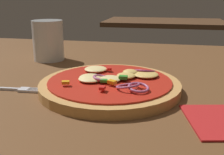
% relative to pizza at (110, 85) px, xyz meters
% --- Properties ---
extents(dining_table, '(1.17, 1.04, 0.03)m').
position_rel_pizza_xyz_m(dining_table, '(-0.01, 0.01, -0.03)').
color(dining_table, brown).
rests_on(dining_table, ground).
extents(pizza, '(0.27, 0.27, 0.03)m').
position_rel_pizza_xyz_m(pizza, '(0.00, 0.00, 0.00)').
color(pizza, tan).
rests_on(pizza, dining_table).
extents(fork, '(0.16, 0.02, 0.01)m').
position_rel_pizza_xyz_m(fork, '(-0.19, -0.04, -0.01)').
color(fork, silver).
rests_on(fork, dining_table).
extents(beer_glass, '(0.08, 0.08, 0.11)m').
position_rel_pizza_xyz_m(beer_glass, '(-0.22, 0.21, 0.04)').
color(beer_glass, silver).
rests_on(beer_glass, dining_table).
extents(background_table, '(0.78, 0.45, 0.03)m').
position_rel_pizza_xyz_m(background_table, '(0.06, 1.44, -0.03)').
color(background_table, '#4C301C').
rests_on(background_table, ground).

